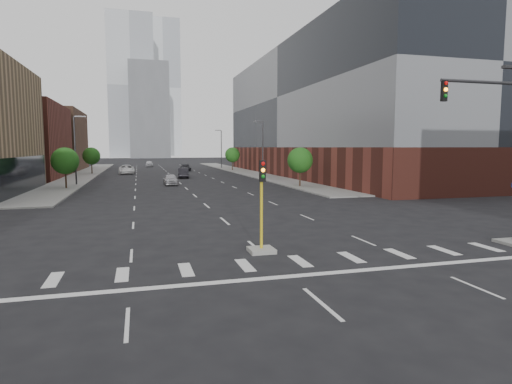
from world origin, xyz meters
name	(u,v)px	position (x,y,z in m)	size (l,w,h in m)	color
ground	(351,329)	(0.00, 0.00, 0.00)	(400.00, 400.00, 0.00)	black
sidewalk_left_far	(86,174)	(-15.00, 74.00, 0.07)	(5.00, 92.00, 0.15)	gray
sidewalk_right_far	(244,172)	(15.00, 74.00, 0.07)	(5.00, 92.00, 0.15)	gray
building_left_far_b	(32,140)	(-27.50, 92.00, 6.50)	(20.00, 24.00, 13.00)	brown
building_right_main	(341,113)	(29.50, 60.00, 11.00)	(24.00, 70.00, 22.00)	brown
tower_left	(131,88)	(-8.00, 220.00, 35.00)	(22.00, 22.00, 70.00)	#B2B7BC
tower_right	(163,90)	(10.00, 260.00, 40.00)	(20.00, 20.00, 80.00)	#B2B7BC
tower_mid	(149,111)	(0.00, 200.00, 22.00)	(18.00, 18.00, 44.00)	slate
median_traffic_signal	(262,232)	(0.00, 8.97, 0.97)	(1.20, 1.20, 4.40)	#999993
mast_arm_signal	(507,135)	(12.61, 7.50, 5.65)	(5.12, 0.90, 9.07)	#2D2D30
streetlight_right_a	(262,147)	(13.41, 55.00, 5.01)	(1.60, 0.22, 9.07)	#2D2D30
streetlight_right_b	(221,147)	(13.41, 90.00, 5.01)	(1.60, 0.22, 9.07)	#2D2D30
streetlight_left	(76,147)	(-13.41, 50.00, 5.01)	(1.60, 0.22, 9.07)	#2D2D30
tree_left_near	(65,161)	(-14.00, 45.00, 3.39)	(3.20, 3.20, 4.85)	#382619
tree_left_far	(91,156)	(-14.00, 75.00, 3.39)	(3.20, 3.20, 4.85)	#382619
tree_right_near	(300,160)	(14.00, 40.00, 3.39)	(3.20, 3.20, 4.85)	#382619
tree_right_far	(232,155)	(14.00, 80.00, 3.39)	(3.20, 3.20, 4.85)	#382619
car_near_left	(171,179)	(-1.50, 47.46, 0.75)	(1.77, 4.40, 1.50)	#ABAAAF
car_mid_right	(183,173)	(1.50, 60.42, 0.79)	(1.68, 4.82, 1.59)	black
car_far_left	(127,169)	(-7.77, 74.04, 0.84)	(2.80, 6.08, 1.69)	silver
car_deep_right	(186,167)	(4.10, 81.49, 0.72)	(2.03, 4.99, 1.45)	black
car_distant	(149,164)	(-2.90, 103.19, 0.80)	(1.88, 4.68, 1.59)	#B4B5B9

